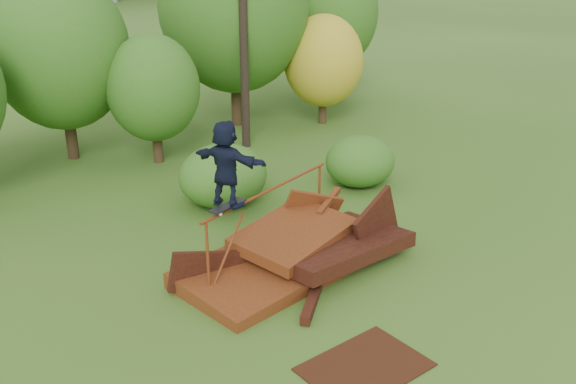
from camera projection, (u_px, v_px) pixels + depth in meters
ground at (376, 283)px, 13.38m from camera, size 240.00×240.00×0.00m
scrap_pile at (296, 253)px, 13.85m from camera, size 5.61×3.44×1.81m
grind_rail at (269, 206)px, 13.78m from camera, size 4.05×1.34×1.73m
skateboard at (228, 206)px, 12.61m from camera, size 0.92×0.50×0.09m
skater at (226, 164)px, 12.28m from camera, size 1.13×1.66×1.72m
flat_plate at (365, 367)px, 10.77m from camera, size 2.07×1.51×0.03m
tree_1 at (60, 51)px, 19.58m from camera, size 4.25×4.25×5.91m
tree_2 at (153, 88)px, 19.63m from camera, size 2.87×2.87×4.05m
tree_3 at (234, 6)px, 22.88m from camera, size 5.42×5.42×7.52m
tree_4 at (323, 61)px, 23.84m from camera, size 2.97×2.97×4.10m
tree_5 at (326, 13)px, 27.11m from camera, size 4.45×4.45×6.25m
shrub_left at (223, 176)px, 16.97m from camera, size 2.40×2.21×1.66m
shrub_right at (360, 161)px, 18.35m from camera, size 2.06×1.89×1.46m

